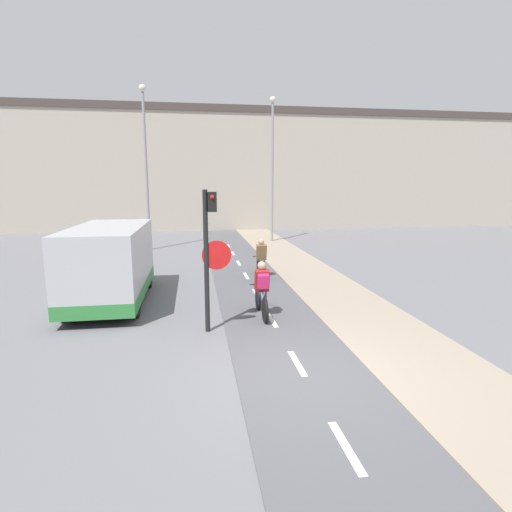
# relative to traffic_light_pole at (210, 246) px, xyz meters

# --- Properties ---
(ground_plane) EXTENTS (120.00, 120.00, 0.00)m
(ground_plane) POSITION_rel_traffic_light_pole_xyz_m (1.54, -2.52, -2.02)
(ground_plane) COLOR slate
(bike_lane) EXTENTS (2.44, 60.00, 0.02)m
(bike_lane) POSITION_rel_traffic_light_pole_xyz_m (1.54, -2.51, -2.01)
(bike_lane) COLOR #56565B
(bike_lane) RESTS_ON ground_plane
(sidewalk_strip) EXTENTS (2.40, 60.00, 0.05)m
(sidewalk_strip) POSITION_rel_traffic_light_pole_xyz_m (3.96, -2.52, -2.00)
(sidewalk_strip) COLOR gray
(sidewalk_strip) RESTS_ON ground_plane
(building_row_background) EXTENTS (60.00, 5.20, 8.99)m
(building_row_background) POSITION_rel_traffic_light_pole_xyz_m (1.54, 23.18, 2.48)
(building_row_background) COLOR #B2A899
(building_row_background) RESTS_ON ground_plane
(traffic_light_pole) EXTENTS (0.67, 0.25, 3.28)m
(traffic_light_pole) POSITION_rel_traffic_light_pole_xyz_m (0.00, 0.00, 0.00)
(traffic_light_pole) COLOR black
(traffic_light_pole) RESTS_ON ground_plane
(street_lamp_far) EXTENTS (0.36, 0.36, 8.26)m
(street_lamp_far) POSITION_rel_traffic_light_pole_xyz_m (-2.67, 12.50, 2.90)
(street_lamp_far) COLOR gray
(street_lamp_far) RESTS_ON ground_plane
(street_lamp_sidewalk) EXTENTS (0.36, 0.36, 8.31)m
(street_lamp_sidewalk) POSITION_rel_traffic_light_pole_xyz_m (4.28, 14.40, 2.93)
(street_lamp_sidewalk) COLOR gray
(street_lamp_sidewalk) RESTS_ON ground_plane
(cyclist_near) EXTENTS (0.46, 1.72, 1.46)m
(cyclist_near) POSITION_rel_traffic_light_pole_xyz_m (1.34, 0.84, -1.32)
(cyclist_near) COLOR black
(cyclist_near) RESTS_ON ground_plane
(cyclist_far) EXTENTS (0.46, 1.69, 1.45)m
(cyclist_far) POSITION_rel_traffic_light_pole_xyz_m (2.07, 5.22, -1.37)
(cyclist_far) COLOR black
(cyclist_far) RESTS_ON ground_plane
(van) EXTENTS (1.92, 4.70, 2.22)m
(van) POSITION_rel_traffic_light_pole_xyz_m (-2.74, 2.82, -0.93)
(van) COLOR #B7B7BC
(van) RESTS_ON ground_plane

